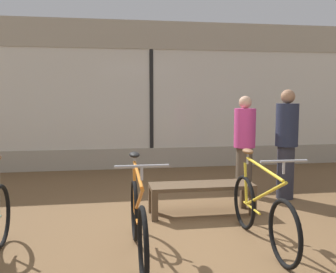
{
  "coord_description": "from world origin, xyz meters",
  "views": [
    {
      "loc": [
        -0.94,
        -4.01,
        1.59
      ],
      "look_at": [
        0.0,
        1.86,
        0.95
      ],
      "focal_mm": 40.0,
      "sensor_mm": 36.0,
      "label": 1
    }
  ],
  "objects_px": {
    "display_bench": "(202,189)",
    "bicycle_right": "(261,211)",
    "bicycle_left": "(138,220)",
    "customer_near_rack": "(286,142)",
    "customer_by_window": "(244,144)"
  },
  "relations": [
    {
      "from": "display_bench",
      "to": "bicycle_left",
      "type": "bearing_deg",
      "value": -127.24
    },
    {
      "from": "bicycle_left",
      "to": "customer_by_window",
      "type": "xyz_separation_m",
      "value": [
        1.87,
        2.11,
        0.45
      ]
    },
    {
      "from": "bicycle_left",
      "to": "customer_near_rack",
      "type": "distance_m",
      "value": 3.08
    },
    {
      "from": "bicycle_left",
      "to": "display_bench",
      "type": "relative_size",
      "value": 1.21
    },
    {
      "from": "bicycle_left",
      "to": "customer_near_rack",
      "type": "relative_size",
      "value": 1.0
    },
    {
      "from": "customer_near_rack",
      "to": "display_bench",
      "type": "bearing_deg",
      "value": -159.46
    },
    {
      "from": "bicycle_left",
      "to": "customer_near_rack",
      "type": "xyz_separation_m",
      "value": [
        2.44,
        1.81,
        0.51
      ]
    },
    {
      "from": "display_bench",
      "to": "bicycle_right",
      "type": "bearing_deg",
      "value": -71.54
    },
    {
      "from": "bicycle_right",
      "to": "display_bench",
      "type": "xyz_separation_m",
      "value": [
        -0.37,
        1.12,
        -0.03
      ]
    },
    {
      "from": "bicycle_left",
      "to": "bicycle_right",
      "type": "distance_m",
      "value": 1.34
    },
    {
      "from": "bicycle_left",
      "to": "customer_by_window",
      "type": "bearing_deg",
      "value": 48.43
    },
    {
      "from": "customer_by_window",
      "to": "bicycle_right",
      "type": "bearing_deg",
      "value": -105.4
    },
    {
      "from": "customer_near_rack",
      "to": "bicycle_left",
      "type": "bearing_deg",
      "value": -143.34
    },
    {
      "from": "bicycle_left",
      "to": "customer_near_rack",
      "type": "bearing_deg",
      "value": 36.66
    },
    {
      "from": "bicycle_left",
      "to": "customer_near_rack",
      "type": "height_order",
      "value": "customer_near_rack"
    }
  ]
}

